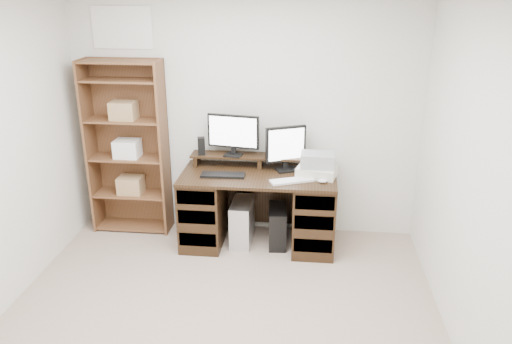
% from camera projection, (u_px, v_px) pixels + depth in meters
% --- Properties ---
extents(room, '(3.54, 4.04, 2.54)m').
position_uv_depth(room, '(205.00, 191.00, 3.15)').
color(room, tan).
rests_on(room, ground).
extents(desk, '(1.50, 0.70, 0.75)m').
position_uv_depth(desk, '(258.00, 208.00, 4.97)').
color(desk, black).
rests_on(desk, ground).
extents(riser_shelf, '(1.40, 0.22, 0.12)m').
position_uv_depth(riser_shelf, '(260.00, 158.00, 5.00)').
color(riser_shelf, black).
rests_on(riser_shelf, desk).
extents(monitor_wide, '(0.52, 0.16, 0.41)m').
position_uv_depth(monitor_wide, '(233.00, 133.00, 4.91)').
color(monitor_wide, black).
rests_on(monitor_wide, riser_shelf).
extents(monitor_small, '(0.39, 0.23, 0.44)m').
position_uv_depth(monitor_small, '(286.00, 147.00, 4.85)').
color(monitor_small, black).
rests_on(monitor_small, desk).
extents(speaker, '(0.09, 0.09, 0.18)m').
position_uv_depth(speaker, '(201.00, 146.00, 4.98)').
color(speaker, black).
rests_on(speaker, riser_shelf).
extents(keyboard_black, '(0.42, 0.15, 0.02)m').
position_uv_depth(keyboard_black, '(223.00, 175.00, 4.78)').
color(keyboard_black, black).
rests_on(keyboard_black, desk).
extents(keyboard_white, '(0.43, 0.27, 0.02)m').
position_uv_depth(keyboard_white, '(292.00, 181.00, 4.65)').
color(keyboard_white, silver).
rests_on(keyboard_white, desk).
extents(mouse, '(0.10, 0.07, 0.04)m').
position_uv_depth(mouse, '(322.00, 181.00, 4.62)').
color(mouse, silver).
rests_on(mouse, desk).
extents(printer, '(0.42, 0.35, 0.09)m').
position_uv_depth(printer, '(317.00, 171.00, 4.78)').
color(printer, beige).
rests_on(printer, desk).
extents(basket, '(0.32, 0.23, 0.13)m').
position_uv_depth(basket, '(317.00, 160.00, 4.74)').
color(basket, gray).
rests_on(basket, printer).
extents(tower_silver, '(0.21, 0.45, 0.44)m').
position_uv_depth(tower_silver, '(242.00, 222.00, 5.05)').
color(tower_silver, silver).
rests_on(tower_silver, ground).
extents(tower_black, '(0.20, 0.41, 0.40)m').
position_uv_depth(tower_black, '(277.00, 226.00, 5.01)').
color(tower_black, black).
rests_on(tower_black, ground).
extents(bookshelf, '(0.80, 0.30, 1.80)m').
position_uv_depth(bookshelf, '(128.00, 146.00, 5.11)').
color(bookshelf, brown).
rests_on(bookshelf, ground).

